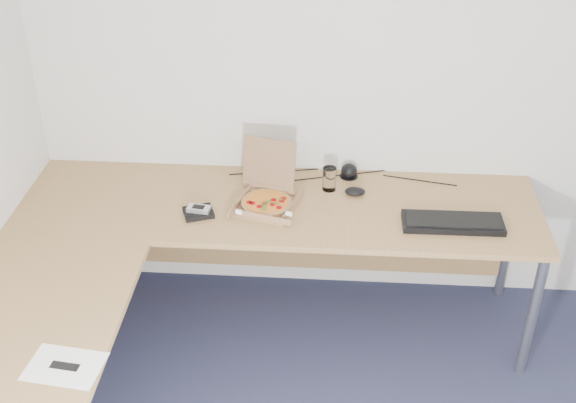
# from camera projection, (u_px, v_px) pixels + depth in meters

# --- Properties ---
(room_shell) EXTENTS (3.50, 3.50, 2.50)m
(room_shell) POSITION_uv_depth(u_px,v_px,m) (418.00, 323.00, 2.03)
(room_shell) COLOR beige
(room_shell) RESTS_ON ground
(desk) EXTENTS (2.50, 2.20, 0.73)m
(desk) POSITION_uv_depth(u_px,v_px,m) (198.00, 259.00, 3.19)
(desk) COLOR #A57C48
(desk) RESTS_ON ground
(pizza_box) EXTENTS (0.27, 0.31, 0.27)m
(pizza_box) POSITION_uv_depth(u_px,v_px,m) (267.00, 199.00, 3.49)
(pizza_box) COLOR #986D4A
(pizza_box) RESTS_ON desk
(drinking_glass) EXTENTS (0.07, 0.07, 0.12)m
(drinking_glass) POSITION_uv_depth(u_px,v_px,m) (329.00, 179.00, 3.60)
(drinking_glass) COLOR white
(drinking_glass) RESTS_ON desk
(keyboard) EXTENTS (0.46, 0.17, 0.03)m
(keyboard) POSITION_uv_depth(u_px,v_px,m) (453.00, 223.00, 3.35)
(keyboard) COLOR black
(keyboard) RESTS_ON desk
(mouse) EXTENTS (0.11, 0.08, 0.04)m
(mouse) POSITION_uv_depth(u_px,v_px,m) (355.00, 191.00, 3.58)
(mouse) COLOR black
(mouse) RESTS_ON desk
(wallet) EXTENTS (0.17, 0.15, 0.02)m
(wallet) POSITION_uv_depth(u_px,v_px,m) (198.00, 213.00, 3.43)
(wallet) COLOR black
(wallet) RESTS_ON desk
(phone) EXTENTS (0.11, 0.07, 0.02)m
(phone) POSITION_uv_depth(u_px,v_px,m) (199.00, 209.00, 3.42)
(phone) COLOR #B2B5BA
(phone) RESTS_ON wallet
(paper_sheet) EXTENTS (0.29, 0.22, 0.00)m
(paper_sheet) POSITION_uv_depth(u_px,v_px,m) (65.00, 366.00, 2.61)
(paper_sheet) COLOR white
(paper_sheet) RESTS_ON desk
(dome_speaker) EXTENTS (0.09, 0.09, 0.08)m
(dome_speaker) POSITION_uv_depth(u_px,v_px,m) (349.00, 170.00, 3.71)
(dome_speaker) COLOR black
(dome_speaker) RESTS_ON desk
(cable_bundle) EXTENTS (0.56, 0.11, 0.01)m
(cable_bundle) POSITION_uv_depth(u_px,v_px,m) (337.00, 176.00, 3.73)
(cable_bundle) COLOR black
(cable_bundle) RESTS_ON desk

